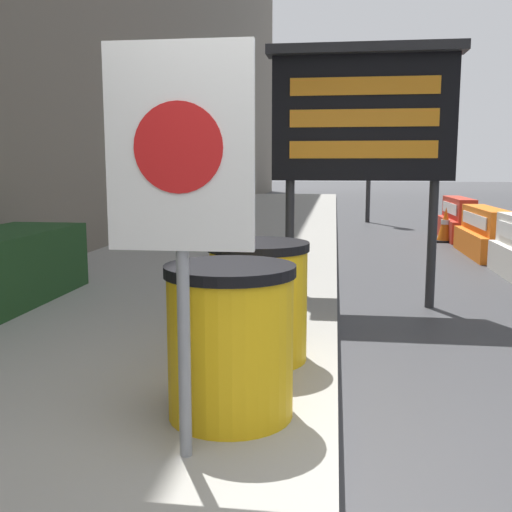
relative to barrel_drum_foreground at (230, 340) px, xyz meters
The scene contains 8 objects.
barrel_drum_foreground is the anchor object (origin of this frame).
barrel_drum_middle 1.00m from the barrel_drum_foreground, 88.38° to the left, with size 0.72×0.72×0.85m.
warning_sign 1.05m from the barrel_drum_foreground, 104.34° to the right, with size 0.67×0.08×1.92m.
message_board 3.87m from the barrel_drum_foreground, 76.48° to the left, with size 2.06×0.36×2.79m.
jersey_barrier_orange_near 8.21m from the barrel_drum_foreground, 67.41° to the left, with size 0.65×2.17×0.83m.
jersey_barrier_red_striped 10.44m from the barrel_drum_foreground, 72.42° to the left, with size 0.59×1.88×0.89m.
traffic_cone_near 9.87m from the barrel_drum_foreground, 73.45° to the left, with size 0.40×0.40×0.72m.
traffic_light_near_curb 13.91m from the barrel_drum_foreground, 83.88° to the left, with size 0.28×0.44×4.18m.
Camera 1 is at (-0.04, -2.44, 1.54)m, focal length 42.00 mm.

